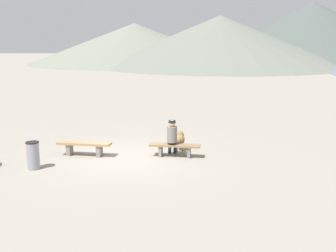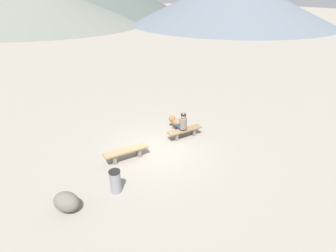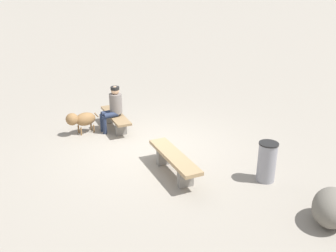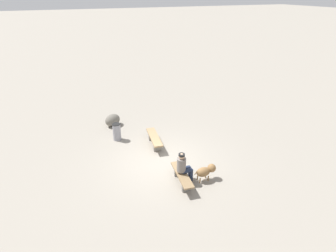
{
  "view_description": "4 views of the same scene",
  "coord_description": "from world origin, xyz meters",
  "px_view_note": "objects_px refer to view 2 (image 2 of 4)",
  "views": [
    {
      "loc": [
        1.82,
        -12.99,
        3.88
      ],
      "look_at": [
        1.38,
        1.09,
        0.87
      ],
      "focal_mm": 43.34,
      "sensor_mm": 36.0,
      "label": 1
    },
    {
      "loc": [
        -5.37,
        -7.94,
        6.25
      ],
      "look_at": [
        1.04,
        0.72,
        0.57
      ],
      "focal_mm": 27.84,
      "sensor_mm": 36.0,
      "label": 2
    },
    {
      "loc": [
        -7.29,
        4.01,
        3.9
      ],
      "look_at": [
        -0.57,
        -0.16,
        0.75
      ],
      "focal_mm": 39.09,
      "sensor_mm": 36.0,
      "label": 3
    },
    {
      "loc": [
        9.22,
        -3.56,
        6.63
      ],
      "look_at": [
        -1.54,
        0.97,
        0.83
      ],
      "focal_mm": 29.52,
      "sensor_mm": 36.0,
      "label": 4
    }
  ],
  "objects_px": {
    "trash_bin": "(115,181)",
    "dog": "(175,121)",
    "seated_person": "(182,123)",
    "bench_right": "(185,131)",
    "boulder": "(66,202)",
    "bench_left": "(126,152)"
  },
  "relations": [
    {
      "from": "seated_person",
      "to": "trash_bin",
      "type": "distance_m",
      "value": 4.49
    },
    {
      "from": "dog",
      "to": "trash_bin",
      "type": "height_order",
      "value": "trash_bin"
    },
    {
      "from": "seated_person",
      "to": "trash_bin",
      "type": "relative_size",
      "value": 1.47
    },
    {
      "from": "trash_bin",
      "to": "dog",
      "type": "bearing_deg",
      "value": 28.27
    },
    {
      "from": "dog",
      "to": "boulder",
      "type": "xyz_separation_m",
      "value": [
        -6.09,
        -2.25,
        -0.09
      ]
    },
    {
      "from": "bench_left",
      "to": "trash_bin",
      "type": "xyz_separation_m",
      "value": [
        -1.21,
        -1.49,
        0.08
      ]
    },
    {
      "from": "bench_right",
      "to": "boulder",
      "type": "xyz_separation_m",
      "value": [
        -5.93,
        -1.31,
        -0.0
      ]
    },
    {
      "from": "bench_left",
      "to": "trash_bin",
      "type": "height_order",
      "value": "trash_bin"
    },
    {
      "from": "bench_right",
      "to": "boulder",
      "type": "relative_size",
      "value": 1.99
    },
    {
      "from": "dog",
      "to": "boulder",
      "type": "distance_m",
      "value": 6.5
    },
    {
      "from": "boulder",
      "to": "bench_left",
      "type": "bearing_deg",
      "value": 25.22
    },
    {
      "from": "seated_person",
      "to": "trash_bin",
      "type": "height_order",
      "value": "seated_person"
    },
    {
      "from": "bench_right",
      "to": "dog",
      "type": "xyz_separation_m",
      "value": [
        0.16,
        0.94,
        0.09
      ]
    },
    {
      "from": "bench_right",
      "to": "trash_bin",
      "type": "height_order",
      "value": "trash_bin"
    },
    {
      "from": "dog",
      "to": "seated_person",
      "type": "bearing_deg",
      "value": 161.75
    },
    {
      "from": "seated_person",
      "to": "trash_bin",
      "type": "bearing_deg",
      "value": -159.05
    },
    {
      "from": "trash_bin",
      "to": "boulder",
      "type": "xyz_separation_m",
      "value": [
        -1.64,
        0.15,
        -0.11
      ]
    },
    {
      "from": "bench_right",
      "to": "trash_bin",
      "type": "relative_size",
      "value": 2.05
    },
    {
      "from": "bench_right",
      "to": "dog",
      "type": "height_order",
      "value": "dog"
    },
    {
      "from": "bench_left",
      "to": "dog",
      "type": "bearing_deg",
      "value": 22.92
    },
    {
      "from": "boulder",
      "to": "bench_right",
      "type": "bearing_deg",
      "value": 12.49
    },
    {
      "from": "seated_person",
      "to": "dog",
      "type": "relative_size",
      "value": 1.37
    }
  ]
}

